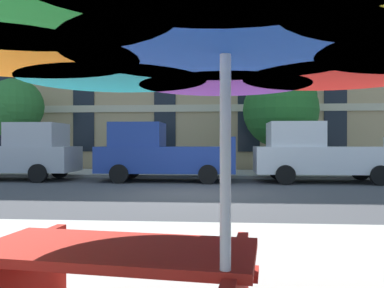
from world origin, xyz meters
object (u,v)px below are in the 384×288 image
Objects in this scene: street_tree_middle at (283,106)px; pickup_blue at (161,154)px; patio_umbrella at (225,8)px; pickup_silver at (16,154)px; pickup_white at (319,154)px; street_tree_left at (12,109)px.

pickup_blue is at bearing -148.84° from street_tree_middle.
pickup_blue is 12.96m from patio_umbrella.
patio_umbrella reaches higher than pickup_silver.
street_tree_middle reaches higher than pickup_white.
pickup_silver is 1.36× the size of patio_umbrella.
street_tree_left reaches higher than patio_umbrella.
street_tree_middle is (12.50, -0.02, 0.09)m from street_tree_left.
pickup_silver is 5.66m from pickup_blue.
pickup_white is 1.14× the size of street_tree_left.
street_tree_middle is at bearing 31.16° from pickup_blue.
pickup_white is at bearing -74.35° from street_tree_middle.
street_tree_middle is at bearing 80.47° from patio_umbrella.
pickup_blue is 1.14× the size of street_tree_left.
street_tree_left is (-13.35, 3.03, 1.98)m from pickup_white.
street_tree_left is at bearing 121.38° from pickup_silver.
street_tree_left is 18.59m from patio_umbrella.
pickup_blue is at bearing 180.00° from pickup_white.
street_tree_middle is at bearing -0.08° from street_tree_left.
street_tree_left is 0.92× the size of street_tree_middle.
pickup_white is at bearing -12.80° from street_tree_left.
pickup_silver and pickup_blue have the same top height.
pickup_white is at bearing 74.66° from patio_umbrella.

